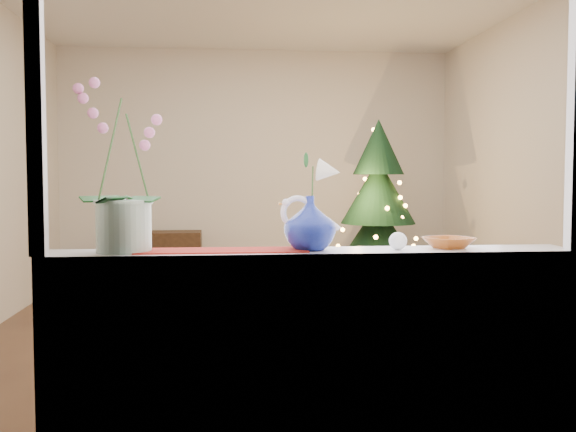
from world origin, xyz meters
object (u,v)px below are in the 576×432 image
(amber_dish, at_px, (449,243))
(side_table, at_px, (164,259))
(blue_vase, at_px, (310,219))
(paperweight, at_px, (398,241))
(xmas_tree, at_px, (378,209))
(swan, at_px, (310,224))
(orchid_pot, at_px, (123,165))

(amber_dish, height_order, side_table, amber_dish)
(blue_vase, height_order, paperweight, blue_vase)
(side_table, bearing_deg, blue_vase, -77.61)
(amber_dish, bearing_deg, xmas_tree, 81.02)
(side_table, bearing_deg, amber_dish, -70.72)
(side_table, bearing_deg, xmas_tree, -22.26)
(swan, xyz_separation_m, xmas_tree, (1.18, 3.70, -0.12))
(orchid_pot, relative_size, xmas_tree, 0.39)
(blue_vase, xyz_separation_m, amber_dish, (0.60, 0.00, -0.11))
(amber_dish, bearing_deg, blue_vase, -179.60)
(swan, bearing_deg, orchid_pot, 175.38)
(orchid_pot, relative_size, swan, 2.79)
(paperweight, bearing_deg, orchid_pot, 178.48)
(amber_dish, xyz_separation_m, side_table, (-1.64, 4.59, -0.63))
(xmas_tree, height_order, side_table, xmas_tree)
(swan, height_order, paperweight, swan)
(paperweight, xyz_separation_m, amber_dish, (0.23, 0.04, -0.02))
(swan, distance_m, paperweight, 0.37)
(orchid_pot, distance_m, swan, 0.80)
(amber_dish, xyz_separation_m, xmas_tree, (0.58, 3.69, -0.04))
(paperweight, relative_size, xmas_tree, 0.04)
(blue_vase, height_order, side_table, blue_vase)
(orchid_pot, relative_size, amber_dish, 4.17)
(blue_vase, distance_m, paperweight, 0.38)
(blue_vase, relative_size, side_table, 0.31)
(blue_vase, bearing_deg, swan, 80.49)
(swan, bearing_deg, paperweight, -9.80)
(orchid_pot, distance_m, paperweight, 1.17)
(amber_dish, relative_size, side_table, 0.20)
(amber_dish, distance_m, side_table, 4.91)
(xmas_tree, bearing_deg, swan, -107.73)
(orchid_pot, bearing_deg, paperweight, -1.52)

